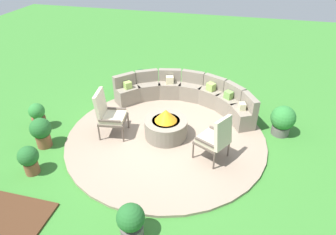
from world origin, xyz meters
name	(u,v)px	position (x,y,z in m)	size (l,w,h in m)	color
ground_plane	(166,138)	(0.00, 0.00, 0.00)	(24.00, 24.00, 0.00)	#387A2D
patio_circle	(166,137)	(0.00, 0.00, 0.03)	(4.68, 4.68, 0.06)	gray
mulch_bed_left	(4,219)	(-2.11, -2.98, 0.02)	(1.48, 1.06, 0.04)	#472B19
fire_pit	(166,126)	(0.00, 0.00, 0.34)	(1.00, 1.00, 0.72)	gray
curved_stone_bench	(187,94)	(0.20, 1.58, 0.38)	(3.88, 1.66, 0.79)	gray
lounge_chair_front_left	(108,113)	(-1.31, -0.23, 0.63)	(0.70, 0.68, 1.12)	brown
lounge_chair_front_right	(216,138)	(1.20, -0.55, 0.61)	(0.79, 0.80, 1.08)	brown
potted_plant_0	(38,116)	(-3.14, -0.37, 0.37)	(0.38, 0.38, 0.69)	brown
potted_plant_1	(131,221)	(0.14, -2.72, 0.36)	(0.46, 0.46, 0.66)	#605B56
potted_plant_2	(283,120)	(2.64, 0.84, 0.40)	(0.58, 0.58, 0.75)	#605B56
potted_plant_3	(29,159)	(-2.35, -1.82, 0.36)	(0.41, 0.41, 0.64)	brown
potted_plant_4	(41,131)	(-2.62, -0.98, 0.41)	(0.47, 0.47, 0.72)	brown
potted_plant_5	(141,78)	(-1.42, 2.40, 0.32)	(0.37, 0.37, 0.60)	brown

